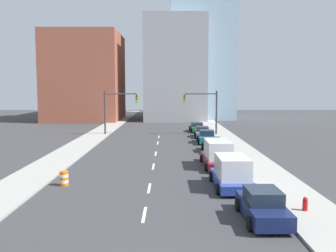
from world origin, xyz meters
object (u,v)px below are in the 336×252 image
object	(u,v)px
sedan_green	(196,127)
box_truck_maroon	(217,154)
sedan_black	(213,145)
fire_hydrant	(305,205)
sedan_teal	(206,137)
traffic_signal_right	(206,106)
box_truck_blue	(231,173)
sedan_navy	(262,206)
traffic_signal_left	(114,106)
sedan_gray	(202,132)
traffic_barrel	(63,178)

from	to	relation	value
sedan_green	box_truck_maroon	bearing A→B (deg)	-92.90
sedan_black	fire_hydrant	bearing A→B (deg)	-83.48
sedan_teal	fire_hydrant	bearing A→B (deg)	-82.53
traffic_signal_right	box_truck_blue	bearing A→B (deg)	-92.44
sedan_navy	traffic_signal_left	bearing A→B (deg)	109.02
sedan_gray	sedan_green	xyz separation A→B (m)	(-0.24, 6.06, -0.01)
traffic_barrel	fire_hydrant	world-z (taller)	traffic_barrel
sedan_green	traffic_barrel	bearing A→B (deg)	-112.21
box_truck_blue	sedan_teal	world-z (taller)	box_truck_blue
fire_hydrant	traffic_signal_left	bearing A→B (deg)	113.83
sedan_gray	sedan_black	bearing A→B (deg)	-88.16
box_truck_maroon	sedan_teal	size ratio (longest dim) A/B	1.31
box_truck_blue	sedan_black	world-z (taller)	box_truck_blue
box_truck_maroon	sedan_gray	size ratio (longest dim) A/B	1.30
box_truck_maroon	sedan_teal	distance (m)	13.33
traffic_signal_left	traffic_signal_right	xyz separation A→B (m)	(12.45, 0.00, 0.00)
traffic_signal_right	sedan_gray	distance (m)	4.03
traffic_signal_right	traffic_barrel	bearing A→B (deg)	-114.20
traffic_signal_right	sedan_navy	bearing A→B (deg)	-91.17
fire_hydrant	sedan_gray	world-z (taller)	sedan_gray
box_truck_maroon	sedan_green	world-z (taller)	box_truck_maroon
fire_hydrant	sedan_teal	distance (m)	24.78
traffic_signal_right	fire_hydrant	size ratio (longest dim) A/B	7.17
fire_hydrant	sedan_green	size ratio (longest dim) A/B	0.19
fire_hydrant	sedan_gray	distance (m)	30.04
fire_hydrant	sedan_green	world-z (taller)	sedan_green
traffic_signal_right	sedan_green	distance (m)	5.16
traffic_signal_left	sedan_teal	distance (m)	14.28
box_truck_blue	sedan_green	xyz separation A→B (m)	(0.17, 31.17, -0.34)
traffic_barrel	box_truck_maroon	world-z (taller)	box_truck_maroon
box_truck_maroon	sedan_gray	distance (m)	18.61
traffic_signal_left	traffic_barrel	bearing A→B (deg)	-89.08
traffic_signal_left	sedan_green	size ratio (longest dim) A/B	1.34
box_truck_blue	sedan_teal	distance (m)	19.84
fire_hydrant	sedan_teal	size ratio (longest dim) A/B	0.19
box_truck_blue	sedan_gray	distance (m)	25.12
sedan_black	traffic_signal_right	bearing A→B (deg)	86.11
sedan_green	sedan_teal	bearing A→B (deg)	-91.09
sedan_navy	sedan_green	xyz separation A→B (m)	(-0.32, 37.04, -0.06)
box_truck_blue	fire_hydrant	bearing A→B (deg)	-59.38
traffic_barrel	sedan_gray	world-z (taller)	sedan_gray
traffic_signal_left	sedan_green	world-z (taller)	traffic_signal_left
traffic_barrel	sedan_teal	size ratio (longest dim) A/B	0.21
traffic_signal_right	traffic_barrel	size ratio (longest dim) A/B	6.32
sedan_black	sedan_gray	world-z (taller)	sedan_black
fire_hydrant	box_truck_maroon	world-z (taller)	box_truck_maroon
sedan_teal	sedan_green	distance (m)	11.35
sedan_navy	traffic_barrel	bearing A→B (deg)	149.88
traffic_signal_right	box_truck_maroon	distance (m)	21.05
traffic_signal_left	traffic_barrel	world-z (taller)	traffic_signal_left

